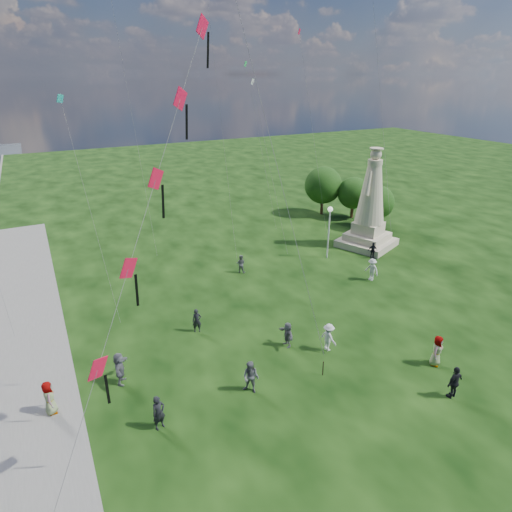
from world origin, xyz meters
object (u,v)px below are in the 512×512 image
person_1 (251,377)px  person_8 (372,270)px  lamppost (329,221)px  person_2 (328,337)px  person_10 (50,399)px  statue (370,211)px  person_9 (373,251)px  person_7 (241,264)px  person_3 (455,382)px  person_4 (437,351)px  person_11 (287,334)px  person_5 (120,368)px  person_0 (159,413)px  person_6 (197,321)px

person_1 → person_8: 16.13m
lamppost → person_2: bearing=-126.1°
lamppost → person_10: size_ratio=2.68×
lamppost → person_1: size_ratio=2.60×
statue → lamppost: 5.14m
statue → person_9: statue is taller
person_2 → person_10: 15.08m
person_2 → person_8: 10.62m
person_2 → person_9: size_ratio=1.18×
lamppost → person_7: bearing=174.4°
person_1 → person_2: (5.72, 1.14, -0.03)m
person_3 → person_9: bearing=-123.0°
person_4 → person_10: (-19.50, 5.85, -0.04)m
person_8 → person_11: 11.58m
person_4 → person_5: size_ratio=0.99×
person_0 → person_9: bearing=9.1°
person_1 → person_9: person_1 is taller
person_3 → person_8: 13.48m
lamppost → person_0: (-18.89, -12.75, -2.54)m
person_4 → person_5: 17.38m
person_2 → person_5: (-11.52, 2.68, 0.05)m
lamppost → person_7: (-8.18, 0.81, -2.64)m
lamppost → person_6: 15.88m
person_4 → person_6: bearing=113.1°
person_3 → person_7: (-3.06, 18.42, -0.14)m
person_11 → person_8: bearing=114.6°
person_1 → person_9: bearing=80.8°
person_4 → person_8: same height
person_5 → person_6: 6.01m
person_9 → statue: bearing=78.9°
person_6 → person_9: bearing=27.6°
person_7 → person_10: (-15.08, -10.29, 0.11)m
lamppost → person_4: size_ratio=2.58×
person_5 → person_9: 24.28m
person_2 → person_11: 2.44m
statue → person_4: bearing=-141.1°
person_2 → person_11: (-1.92, 1.49, -0.08)m
person_0 → person_7: size_ratio=1.14×
person_1 → person_7: bearing=116.1°
person_3 → person_8: person_8 is taller
person_1 → person_9: 20.46m
person_1 → person_4: person_4 is taller
person_5 → person_8: size_ratio=1.01×
person_0 → person_9: person_0 is taller
person_4 → person_6: person_4 is taller
person_8 → person_3: bearing=-35.5°
person_10 → person_11: person_10 is taller
person_2 → person_10: (-14.96, 1.90, 0.01)m
lamppost → person_9: size_ratio=3.21×
person_1 → person_11: (3.80, 2.63, -0.12)m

